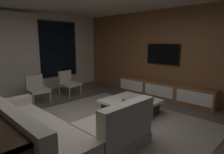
% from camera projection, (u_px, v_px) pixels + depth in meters
% --- Properties ---
extents(floor, '(9.20, 9.20, 0.00)m').
position_uv_depth(floor, '(96.00, 128.00, 3.90)').
color(floor, '#564C44').
extents(back_wall_with_window, '(6.60, 0.30, 2.70)m').
position_uv_depth(back_wall_with_window, '(20.00, 54.00, 6.11)').
color(back_wall_with_window, beige).
rests_on(back_wall_with_window, floor).
extents(media_wall, '(0.12, 7.80, 2.70)m').
position_uv_depth(media_wall, '(172.00, 54.00, 5.79)').
color(media_wall, brown).
rests_on(media_wall, floor).
extents(area_rug, '(3.20, 3.80, 0.01)m').
position_uv_depth(area_rug, '(111.00, 124.00, 4.07)').
color(area_rug, gray).
rests_on(area_rug, floor).
extents(sectional_couch, '(1.98, 2.50, 0.82)m').
position_uv_depth(sectional_couch, '(54.00, 132.00, 3.09)').
color(sectional_couch, '#A49C8C').
rests_on(sectional_couch, floor).
extents(coffee_table, '(1.16, 1.16, 0.36)m').
position_uv_depth(coffee_table, '(130.00, 107.00, 4.58)').
color(coffee_table, '#302011').
rests_on(coffee_table, floor).
extents(book_stack_on_coffee_table, '(0.31, 0.21, 0.11)m').
position_uv_depth(book_stack_on_coffee_table, '(128.00, 100.00, 4.37)').
color(book_stack_on_coffee_table, '#7AD584').
rests_on(book_stack_on_coffee_table, coffee_table).
extents(accent_chair_near_window, '(0.60, 0.62, 0.78)m').
position_uv_depth(accent_chair_near_window, '(68.00, 82.00, 6.28)').
color(accent_chair_near_window, '#B2ADA0').
rests_on(accent_chair_near_window, floor).
extents(accent_chair_by_curtain, '(0.56, 0.58, 0.78)m').
position_uv_depth(accent_chair_by_curtain, '(37.00, 87.00, 5.49)').
color(accent_chair_by_curtain, '#B2ADA0').
rests_on(accent_chair_by_curtain, floor).
extents(media_console, '(0.46, 3.10, 0.52)m').
position_uv_depth(media_console, '(164.00, 91.00, 5.83)').
color(media_console, brown).
rests_on(media_console, floor).
extents(mounted_tv, '(0.05, 1.09, 0.63)m').
position_uv_depth(mounted_tv, '(163.00, 54.00, 5.89)').
color(mounted_tv, black).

